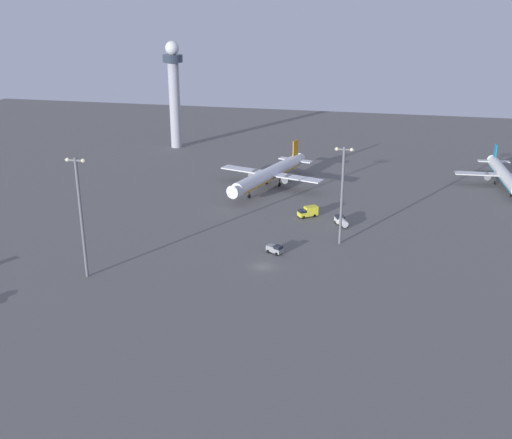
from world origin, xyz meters
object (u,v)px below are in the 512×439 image
Objects in this scene: catering_truck at (308,212)px; apron_light_central at (81,211)px; airplane_far_stand at (270,174)px; airplane_near_gate at (504,175)px; cargo_loader at (275,249)px; apron_light_east at (342,189)px; control_tower at (174,87)px; fuel_truck at (341,221)px.

apron_light_central reaches higher than catering_truck.
airplane_far_stand reaches higher than airplane_near_gate.
apron_light_central reaches higher than airplane_far_stand.
apron_light_east is at bearing 151.23° from cargo_loader.
apron_light_central reaches higher than cargo_loader.
control_tower is 121.25m from cargo_loader.
apron_light_central reaches higher than fuel_truck.
airplane_near_gate is 6.14× the size of fuel_truck.
airplane_near_gate is (125.32, -29.18, -20.77)m from control_tower.
fuel_truck is 0.26× the size of apron_light_east.
apron_light_east is (-48.36, -62.28, 10.56)m from airplane_near_gate.
control_tower is 111.62m from fuel_truck.
cargo_loader is at bearing -144.30° from fuel_truck.
cargo_loader is at bearing 136.47° from catering_truck.
airplane_far_stand is 40.88m from fuel_truck.
airplane_far_stand is 52.91m from apron_light_east.
apron_light_east is at bearing -109.62° from fuel_truck.
airplane_far_stand is at bearing 9.54° from airplane_near_gate.
catering_truck is at bearing 130.92° from fuel_truck.
control_tower is at bearing -121.25° from cargo_loader.
airplane_far_stand is 10.02× the size of cargo_loader.
cargo_loader is 27.26m from fuel_truck.
control_tower reaches higher than fuel_truck.
apron_light_east is at bearing 138.62° from airplane_far_stand.
apron_light_east is (14.93, 10.04, 13.32)m from cargo_loader.
airplane_far_stand is 1.13× the size of airplane_near_gate.
airplane_far_stand is 31.03m from catering_truck.
catering_truck is 24.72m from apron_light_east.
control_tower is at bearing 111.20° from fuel_truck.
control_tower reaches higher than apron_light_east.
fuel_truck is (76.17, -78.19, -23.34)m from control_tower.
apron_light_central is 1.09× the size of apron_light_east.
catering_truck is (16.59, -26.06, -2.96)m from airplane_far_stand.
fuel_truck is (14.14, 23.30, 0.19)m from cargo_loader.
catering_truck is at bearing 139.35° from airplane_far_stand.
catering_truck is 0.22× the size of apron_light_central.
fuel_truck is 71.49m from apron_light_central.
apron_light_central is at bearing -149.10° from apron_light_east.
airplane_far_stand is (49.62, -47.26, -20.16)m from control_tower.
control_tower is 0.94× the size of airplane_far_stand.
fuel_truck is 1.11× the size of catering_truck.
control_tower is 126.19m from apron_light_central.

